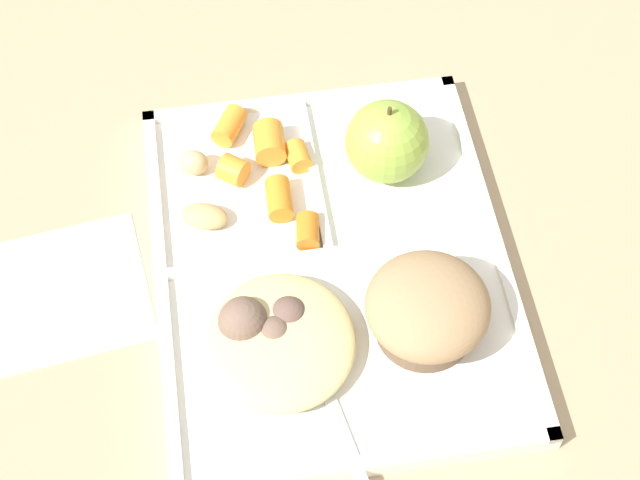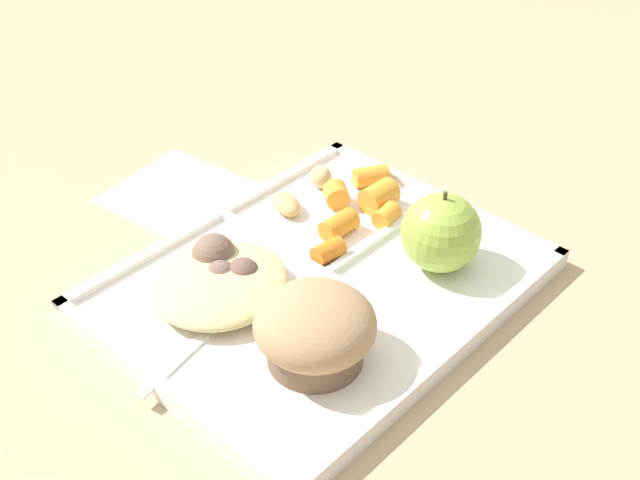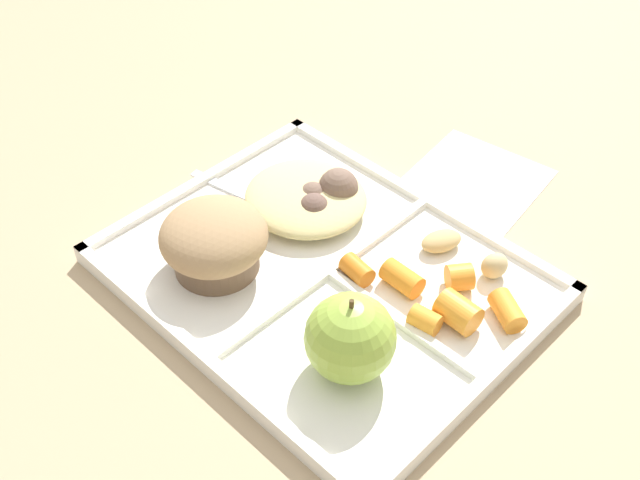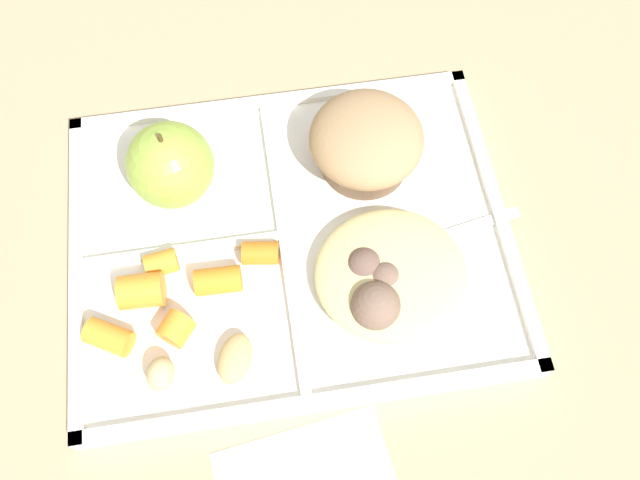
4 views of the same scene
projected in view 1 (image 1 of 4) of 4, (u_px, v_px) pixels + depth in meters
ground at (330, 270)px, 0.81m from camera, size 6.00×6.00×0.00m
lunch_tray at (330, 265)px, 0.80m from camera, size 0.35×0.28×0.02m
green_apple at (387, 142)px, 0.82m from camera, size 0.07×0.07×0.08m
bran_muffin at (427, 310)px, 0.74m from camera, size 0.09×0.09×0.06m
carrot_slice_tilted at (233, 170)px, 0.84m from camera, size 0.03×0.03×0.02m
carrot_slice_back at (269, 142)px, 0.85m from camera, size 0.03×0.03×0.03m
carrot_slice_diagonal at (229, 126)px, 0.87m from camera, size 0.04×0.03×0.02m
carrot_slice_edge at (279, 199)px, 0.82m from camera, size 0.04×0.02×0.02m
carrot_slice_small at (308, 231)px, 0.81m from camera, size 0.03×0.02×0.02m
carrot_slice_large at (298, 156)px, 0.85m from camera, size 0.03×0.02×0.02m
potato_chunk_browned at (194, 163)px, 0.84m from camera, size 0.03×0.03×0.02m
potato_chunk_wedge at (205, 216)px, 0.82m from camera, size 0.04×0.04×0.02m
egg_noodle_pile at (281, 341)px, 0.75m from camera, size 0.12×0.11×0.02m
meatball_front at (243, 321)px, 0.75m from camera, size 0.04×0.04×0.04m
meatball_side at (289, 316)px, 0.76m from camera, size 0.03×0.03×0.03m
meatball_center at (275, 334)px, 0.75m from camera, size 0.03×0.03×0.03m
plastic_fork at (325, 387)px, 0.74m from camera, size 0.15×0.04×0.00m
paper_napkin at (68, 291)px, 0.80m from camera, size 0.14×0.14×0.00m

